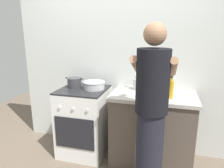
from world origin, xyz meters
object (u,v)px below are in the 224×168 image
(stove_range, at_px, (84,121))
(utensil_crock, at_px, (137,82))
(mixing_bowl, at_px, (94,85))
(oil_bottle, at_px, (171,89))
(person, at_px, (151,116))
(spice_bottle, at_px, (162,92))
(pot, at_px, (74,83))

(stove_range, bearing_deg, utensil_crock, 12.96)
(mixing_bowl, relative_size, oil_bottle, 1.14)
(stove_range, xyz_separation_m, person, (0.92, -0.55, 0.41))
(spice_bottle, bearing_deg, utensil_crock, 150.66)
(pot, xyz_separation_m, mixing_bowl, (0.28, -0.00, -0.01))
(stove_range, distance_m, pot, 0.54)
(stove_range, relative_size, utensil_crock, 2.88)
(spice_bottle, xyz_separation_m, oil_bottle, (0.09, -0.07, 0.06))
(pot, distance_m, oil_bottle, 1.24)
(utensil_crock, xyz_separation_m, spice_bottle, (0.32, -0.18, -0.05))
(utensil_crock, bearing_deg, mixing_bowl, -168.14)
(mixing_bowl, relative_size, person, 0.17)
(mixing_bowl, bearing_deg, person, -37.27)
(pot, xyz_separation_m, spice_bottle, (1.14, -0.07, -0.02))
(stove_range, xyz_separation_m, mixing_bowl, (0.14, 0.04, 0.50))
(mixing_bowl, bearing_deg, pot, 179.07)
(pot, height_order, utensil_crock, utensil_crock)
(mixing_bowl, bearing_deg, spice_bottle, -4.60)
(oil_bottle, bearing_deg, person, -110.36)
(pot, height_order, oil_bottle, oil_bottle)
(stove_range, distance_m, utensil_crock, 0.88)
(utensil_crock, height_order, oil_bottle, utensil_crock)
(oil_bottle, xyz_separation_m, person, (-0.17, -0.46, -0.14))
(stove_range, height_order, spice_bottle, spice_bottle)
(stove_range, height_order, person, person)
(stove_range, bearing_deg, oil_bottle, -4.78)
(mixing_bowl, height_order, person, person)
(stove_range, xyz_separation_m, pot, (-0.14, 0.05, 0.51))
(mixing_bowl, height_order, spice_bottle, mixing_bowl)
(utensil_crock, bearing_deg, person, -70.81)
(oil_bottle, bearing_deg, spice_bottle, 145.25)
(pot, relative_size, oil_bottle, 0.99)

